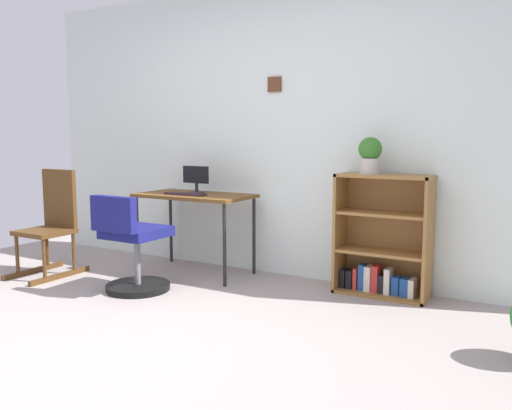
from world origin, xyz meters
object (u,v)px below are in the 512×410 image
Objects in this scene: desk at (195,201)px; rocking_chair at (52,222)px; bookshelf_low at (383,242)px; monitor at (196,179)px; keyboard at (185,194)px; office_chair at (132,249)px; potted_plant_on_shelf at (370,155)px.

rocking_chair is (-1.11, -0.68, -0.20)m from desk.
bookshelf_low is (1.68, 0.21, -0.25)m from desk.
monitor reaches higher than rocking_chair.
monitor is 0.68× the size of keyboard.
desk is at bearing 83.98° from office_chair.
rocking_chair is (-1.08, -0.57, -0.27)m from keyboard.
monitor is 0.95m from office_chair.
bookshelf_low reaches higher than rocking_chair.
potted_plant_on_shelf is (2.68, 0.83, 0.64)m from rocking_chair.
rocking_chair is at bearing -145.63° from monitor.
keyboard is at bearing 27.77° from rocking_chair.
potted_plant_on_shelf reaches higher than keyboard.
office_chair is at bearing -151.58° from bookshelf_low.
desk is 0.13m from keyboard.
potted_plant_on_shelf is (1.60, 0.26, 0.37)m from keyboard.
bookshelf_low is (1.71, 0.15, -0.44)m from monitor.
rocking_chair reaches higher than keyboard.
keyboard is at bearing -88.96° from monitor.
potted_plant_on_shelf is at bearing 28.48° from office_chair.
potted_plant_on_shelf reaches higher than desk.
monitor is at bearing -176.57° from potted_plant_on_shelf.
office_chair is 2.03m from potted_plant_on_shelf.
rocking_chair is at bearing -162.73° from potted_plant_on_shelf.
potted_plant_on_shelf is (-0.11, -0.06, 0.69)m from bookshelf_low.
monitor is 0.95× the size of potted_plant_on_shelf.
bookshelf_low is at bearing 7.27° from desk.
monitor is at bearing -174.89° from bookshelf_low.
bookshelf_low is at bearing 17.70° from rocking_chair.
office_chair is (-0.08, -0.74, -0.32)m from desk.
desk is 2.60× the size of keyboard.
rocking_chair is at bearing -148.59° from desk.
monitor is at bearing 86.45° from office_chair.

